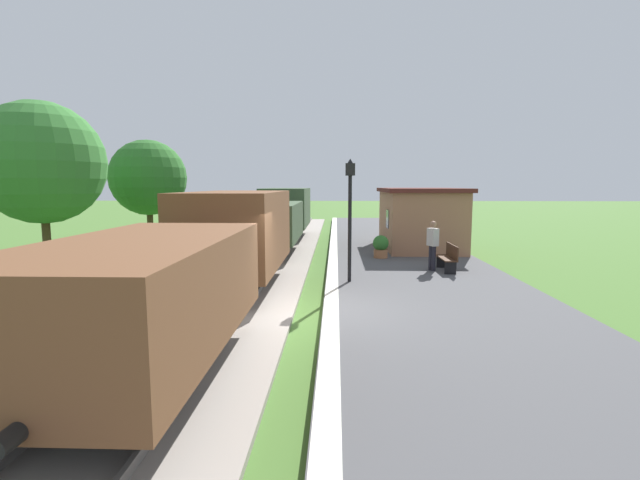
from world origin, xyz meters
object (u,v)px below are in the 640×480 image
bench_near_hut (448,257)px  bench_down_platform (404,229)px  freight_train (259,228)px  station_hut (419,218)px  tree_trackside_far (148,178)px  person_waiting (433,244)px  lamp_post_near (350,198)px  tree_trackside_mid (41,163)px  potted_planter (381,246)px

bench_near_hut → bench_down_platform: 10.11m
freight_train → station_hut: station_hut is taller
bench_down_platform → tree_trackside_far: 13.70m
bench_near_hut → person_waiting: size_ratio=0.88×
freight_train → station_hut: 8.00m
bench_down_platform → lamp_post_near: size_ratio=0.41×
freight_train → tree_trackside_mid: (-7.42, -1.25, 2.38)m
bench_down_platform → potted_planter: (-2.04, -7.40, 0.00)m
person_waiting → tree_trackside_far: size_ratio=0.33×
bench_down_platform → tree_trackside_mid: (-14.18, -9.85, 3.22)m
bench_near_hut → tree_trackside_mid: size_ratio=0.25×
tree_trackside_far → lamp_post_near: bearing=-38.9°
person_waiting → potted_planter: bearing=-85.0°
person_waiting → freight_train: bearing=-37.6°
bench_near_hut → station_hut: bearing=89.6°
tree_trackside_far → bench_down_platform: bearing=19.8°
person_waiting → potted_planter: size_ratio=1.87×
tree_trackside_mid → freight_train: bearing=9.6°
bench_near_hut → potted_planter: potted_planter is taller
station_hut → lamp_post_near: bearing=-114.6°
freight_train → bench_down_platform: (6.76, 8.59, -0.83)m
station_hut → tree_trackside_mid: bearing=-158.9°
person_waiting → potted_planter: 3.12m
station_hut → person_waiting: size_ratio=3.39×
bench_near_hut → person_waiting: 0.72m
freight_train → bench_near_hut: freight_train is taller
lamp_post_near → tree_trackside_far: 11.82m
person_waiting → lamp_post_near: bearing=8.8°
freight_train → bench_down_platform: size_ratio=17.33×
tree_trackside_far → person_waiting: bearing=-24.7°
freight_train → person_waiting: size_ratio=15.20×
person_waiting → tree_trackside_far: (-12.07, 5.55, 2.32)m
station_hut → potted_planter: size_ratio=6.33×
person_waiting → bench_down_platform: bearing=-117.1°
freight_train → lamp_post_near: (3.32, -3.36, 1.25)m
station_hut → freight_train: bearing=-148.2°
potted_planter → lamp_post_near: 5.20m
lamp_post_near → station_hut: bearing=65.4°
freight_train → bench_down_platform: freight_train is taller
bench_down_platform → person_waiting: person_waiting is taller
tree_trackside_mid → tree_trackside_far: 5.54m
freight_train → potted_planter: (4.72, 1.20, -0.83)m
station_hut → tree_trackside_far: (-12.66, -0.17, 1.85)m
lamp_post_near → tree_trackside_far: size_ratio=0.70×
freight_train → potted_planter: size_ratio=28.38×
person_waiting → tree_trackside_far: 13.49m
bench_near_hut → person_waiting: (-0.55, 0.01, 0.46)m
potted_planter → lamp_post_near: (-1.40, -4.56, 2.08)m
potted_planter → lamp_post_near: size_ratio=0.25×
lamp_post_near → tree_trackside_mid: bearing=168.9°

